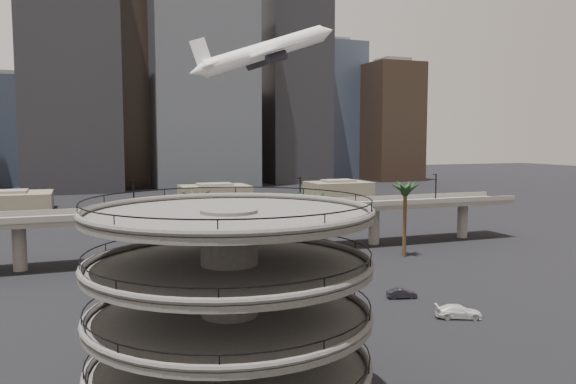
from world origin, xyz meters
name	(u,v)px	position (x,y,z in m)	size (l,w,h in m)	color
ground	(354,370)	(0.00, 0.00, 0.00)	(700.00, 700.00, 0.00)	black
parking_ramp	(230,292)	(-13.00, -4.00, 9.84)	(22.20, 22.20, 17.35)	#4C4A47
overpass	(216,217)	(0.00, 55.00, 7.34)	(130.00, 9.30, 14.70)	slate
palm_trees	(308,197)	(14.02, 44.65, 11.43)	(42.40, 10.40, 14.00)	#4A3420
low_buildings	(176,195)	(6.89, 142.30, 2.86)	(135.00, 27.50, 6.80)	#665E4B
skyline	(165,84)	(15.11, 217.08, 46.43)	(269.00, 86.00, 126.90)	gray
airborne_jet	(264,52)	(14.51, 70.34, 40.13)	(34.48, 30.90, 14.61)	white
car_a	(250,316)	(-5.19, 16.48, 0.79)	(1.86, 4.62, 1.57)	#A9182C
car_b	(402,293)	(17.04, 18.96, 0.66)	(1.40, 4.02, 1.32)	black
car_c	(458,312)	(18.90, 9.24, 0.79)	(2.23, 5.48, 1.59)	silver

